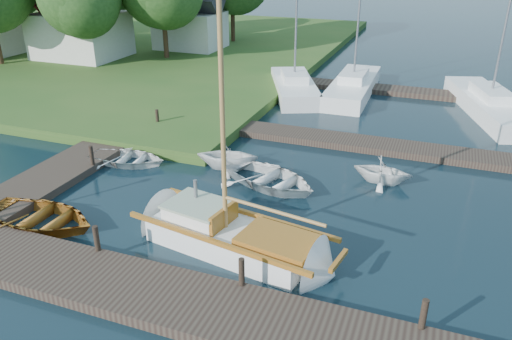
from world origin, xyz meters
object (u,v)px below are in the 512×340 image
(dinghy, at_px, (39,214))
(house_c, at_px, (190,22))
(tender_d, at_px, (383,168))
(house_a, at_px, (79,23))
(marina_boat_3, at_px, (490,104))
(marina_boat_1, at_px, (353,85))
(mooring_post_1, at_px, (97,238))
(mooring_post_2, at_px, (242,272))
(sailboat, at_px, (236,240))
(tender_b, at_px, (227,153))
(mooring_post_4, at_px, (92,155))
(tender_a, at_px, (128,156))
(mooring_post_5, at_px, (157,118))
(marina_boat_0, at_px, (294,85))
(tender_c, at_px, (270,176))
(mooring_post_3, at_px, (424,314))

(dinghy, bearing_deg, house_c, 17.17)
(tender_d, height_order, house_a, house_a)
(dinghy, xyz_separation_m, marina_boat_3, (14.11, 17.76, 0.16))
(marina_boat_1, distance_m, house_c, 16.46)
(mooring_post_1, height_order, mooring_post_2, same)
(house_a, bearing_deg, mooring_post_2, -44.33)
(sailboat, bearing_deg, tender_b, 126.16)
(tender_d, bearing_deg, marina_boat_3, -17.22)
(mooring_post_4, bearing_deg, house_a, 129.09)
(tender_b, bearing_deg, dinghy, 135.38)
(mooring_post_2, bearing_deg, tender_a, 141.16)
(mooring_post_5, height_order, marina_boat_0, marina_boat_0)
(marina_boat_3, bearing_deg, mooring_post_5, 102.50)
(tender_c, relative_size, marina_boat_3, 0.33)
(mooring_post_4, bearing_deg, tender_a, 53.94)
(mooring_post_2, bearing_deg, tender_d, 72.94)
(mooring_post_1, height_order, tender_c, mooring_post_1)
(mooring_post_3, bearing_deg, tender_b, 138.23)
(tender_a, xyz_separation_m, marina_boat_3, (14.32, 12.49, 0.24))
(mooring_post_2, height_order, marina_boat_3, marina_boat_3)
(mooring_post_4, height_order, dinghy, mooring_post_4)
(tender_c, distance_m, marina_boat_3, 14.76)
(mooring_post_2, relative_size, marina_boat_0, 0.07)
(mooring_post_4, distance_m, house_a, 20.74)
(tender_c, relative_size, house_a, 0.62)
(mooring_post_4, distance_m, tender_c, 7.21)
(sailboat, xyz_separation_m, marina_boat_1, (0.09, 17.88, 0.22))
(mooring_post_5, xyz_separation_m, tender_b, (4.92, -2.78, -0.04))
(tender_a, bearing_deg, tender_c, -94.92)
(marina_boat_0, xyz_separation_m, marina_boat_3, (10.81, 0.24, -0.01))
(mooring_post_3, relative_size, dinghy, 0.20)
(tender_d, relative_size, marina_boat_3, 0.19)
(sailboat, bearing_deg, mooring_post_4, 167.44)
(mooring_post_4, distance_m, sailboat, 8.18)
(mooring_post_2, xyz_separation_m, mooring_post_3, (4.50, 0.00, 0.00))
(tender_d, xyz_separation_m, marina_boat_1, (-3.34, 11.65, -0.01))
(mooring_post_2, relative_size, tender_a, 0.25)
(tender_b, distance_m, house_c, 23.17)
(marina_boat_0, xyz_separation_m, marina_boat_1, (3.29, 1.34, -0.02))
(marina_boat_0, distance_m, marina_boat_1, 3.55)
(tender_c, bearing_deg, mooring_post_4, 120.26)
(mooring_post_5, relative_size, tender_a, 0.25)
(marina_boat_1, height_order, house_a, marina_boat_1)
(sailboat, bearing_deg, marina_boat_1, 99.61)
(dinghy, bearing_deg, mooring_post_3, -94.27)
(tender_d, relative_size, house_c, 0.42)
(tender_d, xyz_separation_m, marina_boat_0, (-6.63, 10.31, 0.00))
(dinghy, height_order, house_a, house_a)
(mooring_post_2, distance_m, mooring_post_3, 4.50)
(tender_c, xyz_separation_m, marina_boat_3, (8.08, 12.35, 0.17))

